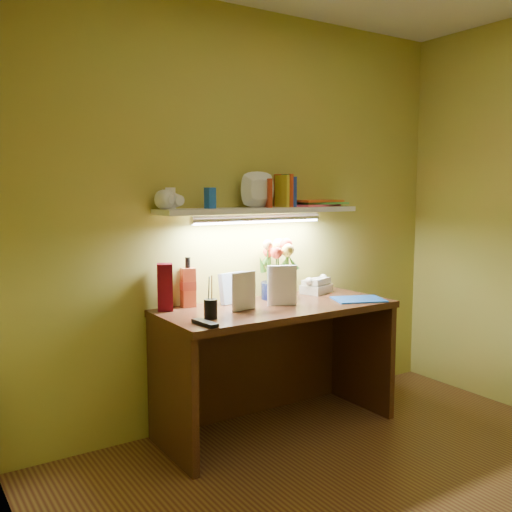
{
  "coord_description": "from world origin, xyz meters",
  "views": [
    {
      "loc": [
        -1.89,
        -1.48,
        1.42
      ],
      "look_at": [
        -0.05,
        1.35,
        1.03
      ],
      "focal_mm": 40.0,
      "sensor_mm": 36.0,
      "label": 1
    }
  ],
  "objects_px": {
    "flower_bouquet": "(277,270)",
    "telephone": "(316,284)",
    "whisky_bottle": "(188,282)",
    "desk": "(277,367)",
    "desk_clock": "(320,285)"
  },
  "relations": [
    {
      "from": "desk",
      "to": "flower_bouquet",
      "type": "relative_size",
      "value": 3.91
    },
    {
      "from": "flower_bouquet",
      "to": "whisky_bottle",
      "type": "xyz_separation_m",
      "value": [
        -0.57,
        0.08,
        -0.04
      ]
    },
    {
      "from": "desk_clock",
      "to": "whisky_bottle",
      "type": "distance_m",
      "value": 0.96
    },
    {
      "from": "telephone",
      "to": "desk_clock",
      "type": "xyz_separation_m",
      "value": [
        0.06,
        0.04,
        -0.01
      ]
    },
    {
      "from": "desk",
      "to": "flower_bouquet",
      "type": "xyz_separation_m",
      "value": [
        0.12,
        0.17,
        0.55
      ]
    },
    {
      "from": "telephone",
      "to": "whisky_bottle",
      "type": "distance_m",
      "value": 0.9
    },
    {
      "from": "flower_bouquet",
      "to": "telephone",
      "type": "xyz_separation_m",
      "value": [
        0.32,
        0.01,
        -0.12
      ]
    },
    {
      "from": "desk",
      "to": "telephone",
      "type": "distance_m",
      "value": 0.64
    },
    {
      "from": "desk",
      "to": "telephone",
      "type": "height_order",
      "value": "telephone"
    },
    {
      "from": "desk",
      "to": "whisky_bottle",
      "type": "bearing_deg",
      "value": 150.81
    },
    {
      "from": "whisky_bottle",
      "to": "flower_bouquet",
      "type": "bearing_deg",
      "value": -8.26
    },
    {
      "from": "flower_bouquet",
      "to": "whisky_bottle",
      "type": "height_order",
      "value": "flower_bouquet"
    },
    {
      "from": "flower_bouquet",
      "to": "desk_clock",
      "type": "xyz_separation_m",
      "value": [
        0.38,
        0.06,
        -0.13
      ]
    },
    {
      "from": "telephone",
      "to": "flower_bouquet",
      "type": "bearing_deg",
      "value": 162.78
    },
    {
      "from": "desk",
      "to": "flower_bouquet",
      "type": "bearing_deg",
      "value": 54.21
    }
  ]
}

